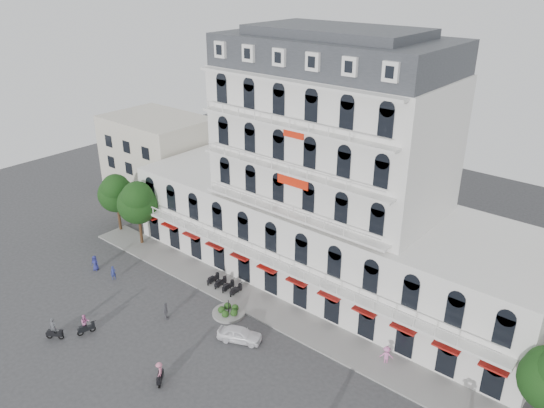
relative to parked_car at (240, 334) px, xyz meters
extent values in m
plane|color=#38383A|center=(-0.53, -3.78, -0.68)|extent=(120.00, 120.00, 0.00)
cube|color=gray|center=(-0.53, 5.22, -0.60)|extent=(53.00, 4.00, 0.16)
cube|color=silver|center=(-0.53, 14.22, 3.82)|extent=(45.00, 14.00, 9.00)
cube|color=silver|center=(-0.53, 14.22, 14.82)|extent=(22.00, 12.00, 13.00)
cube|color=#2D3035|center=(-0.53, 14.22, 22.82)|extent=(21.56, 11.76, 3.00)
cube|color=#2D3035|center=(-0.53, 14.22, 24.72)|extent=(15.84, 8.64, 0.80)
cube|color=#A21914|center=(-0.53, 6.72, 2.82)|extent=(40.50, 1.00, 0.15)
cube|color=#B9200B|center=(-0.53, 8.10, 12.32)|extent=(3.50, 0.10, 1.40)
cube|color=beige|center=(-30.53, 16.22, 5.32)|extent=(14.00, 10.00, 12.00)
cylinder|color=gray|center=(-3.53, 2.22, -0.56)|extent=(3.20, 3.20, 0.24)
cylinder|color=black|center=(-3.53, 2.22, 0.22)|extent=(0.08, 0.08, 1.40)
sphere|color=#244617|center=(-2.83, 2.22, -0.23)|extent=(0.70, 0.70, 0.70)
sphere|color=#244617|center=(-3.31, 2.88, -0.23)|extent=(0.70, 0.70, 0.70)
sphere|color=#244617|center=(-4.09, 2.64, -0.23)|extent=(0.70, 0.70, 0.70)
sphere|color=#244617|center=(-4.11, 1.82, -0.23)|extent=(0.70, 0.70, 0.70)
sphere|color=#244617|center=(-3.33, 1.55, -0.23)|extent=(0.70, 0.70, 0.70)
cylinder|color=#382314|center=(-26.53, 6.22, 1.08)|extent=(0.36, 0.36, 3.52)
sphere|color=#133310|center=(-26.53, 6.22, 4.28)|extent=(4.48, 4.48, 4.48)
sphere|color=#133310|center=(-26.03, 5.92, 5.32)|extent=(3.52, 3.52, 3.52)
sphere|color=#133310|center=(-26.93, 6.52, 4.92)|extent=(3.20, 3.20, 3.20)
cylinder|color=#382314|center=(-21.53, 5.72, 1.19)|extent=(0.36, 0.36, 3.74)
sphere|color=#133310|center=(-21.53, 5.72, 4.59)|extent=(4.76, 4.76, 4.76)
sphere|color=#133310|center=(-21.03, 5.42, 5.69)|extent=(3.74, 3.74, 3.74)
sphere|color=#133310|center=(-21.93, 6.02, 5.27)|extent=(3.40, 3.40, 3.40)
imported|color=white|center=(0.00, 0.00, 0.00)|extent=(4.32, 3.13, 1.37)
cube|color=black|center=(-12.94, -10.51, -0.13)|extent=(1.44, 1.14, 0.35)
torus|color=black|center=(-12.48, -10.20, -0.40)|extent=(0.56, 0.44, 0.60)
torus|color=black|center=(-13.39, -10.82, -0.40)|extent=(0.56, 0.44, 0.60)
imported|color=#4D4F54|center=(-12.94, -10.51, 0.63)|extent=(0.75, 0.70, 1.73)
cube|color=black|center=(-11.43, -8.26, -0.13)|extent=(0.77, 1.54, 0.35)
torus|color=black|center=(-11.26, -7.73, -0.40)|extent=(0.29, 0.61, 0.60)
torus|color=black|center=(-11.59, -8.79, -0.40)|extent=(0.29, 0.61, 0.60)
imported|color=pink|center=(-11.43, -8.26, 0.56)|extent=(0.80, 0.91, 1.58)
cube|color=black|center=(-1.30, -7.95, -0.13)|extent=(1.25, 1.36, 0.35)
torus|color=black|center=(-0.94, -8.37, -0.40)|extent=(0.48, 0.53, 0.60)
torus|color=black|center=(-1.66, -7.54, -0.40)|extent=(0.48, 0.53, 0.60)
imported|color=#D06E8E|center=(-1.30, -7.95, 0.53)|extent=(1.08, 1.12, 1.53)
imported|color=navy|center=(-20.53, -1.34, 0.18)|extent=(1.00, 0.85, 1.74)
imported|color=slate|center=(-7.58, -2.14, 0.19)|extent=(1.10, 0.89, 1.75)
imported|color=pink|center=(11.55, 5.72, 0.18)|extent=(1.29, 1.09, 1.73)
imported|color=navy|center=(-17.37, -1.18, 0.09)|extent=(0.63, 0.67, 1.55)
camera|label=1|loc=(26.83, -27.57, 30.06)|focal=35.00mm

